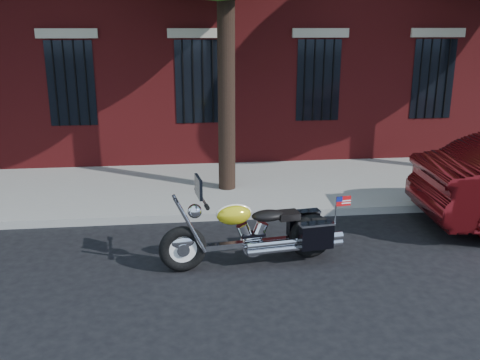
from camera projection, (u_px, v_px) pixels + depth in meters
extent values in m
plane|color=black|center=(213.00, 249.00, 8.79)|extent=(120.00, 120.00, 0.00)
cube|color=gray|center=(208.00, 216.00, 10.08)|extent=(40.00, 0.16, 0.15)
cube|color=gray|center=(203.00, 187.00, 11.87)|extent=(40.00, 3.60, 0.15)
cube|color=black|center=(198.00, 82.00, 13.04)|extent=(1.10, 0.14, 2.00)
cube|color=#B2A893|center=(197.00, 33.00, 12.69)|extent=(1.40, 0.20, 0.22)
cylinder|color=black|center=(198.00, 82.00, 12.96)|extent=(0.04, 0.04, 2.00)
cylinder|color=black|center=(226.00, 78.00, 10.90)|extent=(0.36, 0.36, 5.00)
torus|color=black|center=(183.00, 249.00, 7.90)|extent=(0.73, 0.25, 0.72)
torus|color=black|center=(311.00, 236.00, 8.38)|extent=(0.73, 0.25, 0.72)
cylinder|color=white|center=(183.00, 249.00, 7.90)|extent=(0.54, 0.13, 0.53)
cylinder|color=white|center=(311.00, 236.00, 8.38)|extent=(0.54, 0.13, 0.53)
ellipsoid|color=white|center=(183.00, 242.00, 7.87)|extent=(0.39, 0.19, 0.21)
ellipsoid|color=yellow|center=(311.00, 228.00, 8.35)|extent=(0.39, 0.20, 0.21)
cube|color=white|center=(249.00, 244.00, 8.15)|extent=(1.60, 0.32, 0.09)
cylinder|color=white|center=(252.00, 244.00, 8.17)|extent=(0.36, 0.24, 0.34)
cylinder|color=white|center=(289.00, 245.00, 8.11)|extent=(1.34, 0.27, 0.10)
ellipsoid|color=yellow|center=(234.00, 215.00, 7.95)|extent=(0.56, 0.37, 0.31)
ellipsoid|color=black|center=(268.00, 216.00, 8.10)|extent=(0.55, 0.37, 0.16)
cube|color=black|center=(303.00, 223.00, 8.60)|extent=(0.53, 0.24, 0.41)
cube|color=black|center=(316.00, 236.00, 8.08)|extent=(0.53, 0.24, 0.41)
cylinder|color=white|center=(202.00, 198.00, 7.75)|extent=(0.15, 0.83, 0.04)
sphere|color=white|center=(195.00, 211.00, 7.78)|extent=(0.24, 0.24, 0.21)
cube|color=black|center=(199.00, 187.00, 7.70)|extent=(0.10, 0.43, 0.30)
cube|color=red|center=(343.00, 201.00, 7.99)|extent=(0.23, 0.05, 0.15)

